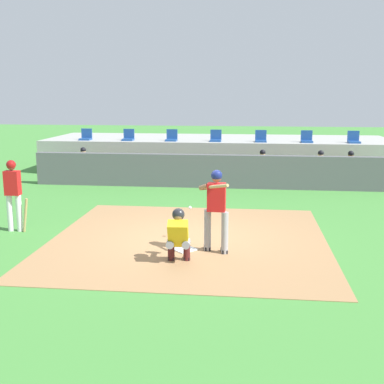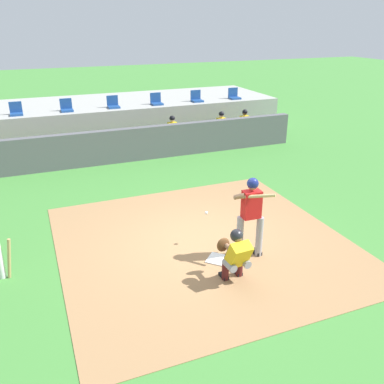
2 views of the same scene
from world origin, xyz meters
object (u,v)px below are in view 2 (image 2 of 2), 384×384
at_px(dugout_player_1, 173,132).
at_px(stadium_seat_2, 67,108).
at_px(batter_at_plate, 251,212).
at_px(stadium_seat_1, 16,111).
at_px(dugout_player_2, 222,127).
at_px(home_plate, 218,259).
at_px(catcher_crouched, 235,253).
at_px(stadium_seat_5, 197,98).
at_px(stadium_seat_6, 234,96).
at_px(stadium_seat_3, 113,104).
at_px(stadium_seat_4, 156,101).
at_px(dugout_player_3, 246,125).

distance_m(dugout_player_1, stadium_seat_2, 4.35).
bearing_deg(batter_at_plate, stadium_seat_2, 103.97).
bearing_deg(stadium_seat_1, dugout_player_2, -14.73).
bearing_deg(home_plate, catcher_crouched, -91.48).
height_order(home_plate, stadium_seat_5, stadium_seat_5).
bearing_deg(catcher_crouched, dugout_player_2, 65.59).
bearing_deg(stadium_seat_6, stadium_seat_3, 180.00).
bearing_deg(home_plate, stadium_seat_3, 90.00).
xyz_separation_m(batter_at_plate, stadium_seat_3, (-0.69, 10.24, 0.50)).
xyz_separation_m(dugout_player_1, stadium_seat_4, (-0.04, 2.03, 0.86)).
relative_size(dugout_player_3, stadium_seat_6, 2.71).
bearing_deg(dugout_player_3, stadium_seat_4, 147.97).
xyz_separation_m(stadium_seat_2, stadium_seat_4, (3.71, 0.00, 0.00)).
distance_m(home_plate, stadium_seat_1, 10.94).
bearing_deg(stadium_seat_5, stadium_seat_4, 180.00).
bearing_deg(stadium_seat_1, stadium_seat_6, 0.00).
distance_m(catcher_crouched, dugout_player_3, 10.29).
height_order(home_plate, stadium_seat_3, stadium_seat_3).
height_order(dugout_player_1, stadium_seat_5, stadium_seat_5).
height_order(stadium_seat_3, stadium_seat_6, same).
xyz_separation_m(dugout_player_2, stadium_seat_4, (-2.17, 2.03, 0.86)).
height_order(stadium_seat_2, stadium_seat_3, same).
distance_m(home_plate, batter_at_plate, 1.23).
distance_m(batter_at_plate, catcher_crouched, 1.09).
relative_size(stadium_seat_1, stadium_seat_3, 1.00).
height_order(stadium_seat_1, stadium_seat_3, same).
height_order(dugout_player_1, stadium_seat_6, stadium_seat_6).
xyz_separation_m(stadium_seat_4, stadium_seat_6, (3.71, 0.00, 0.00)).
relative_size(home_plate, dugout_player_3, 0.34).
relative_size(catcher_crouched, stadium_seat_2, 3.96).
bearing_deg(stadium_seat_3, catcher_crouched, -90.10).
bearing_deg(catcher_crouched, batter_at_plate, 45.12).
bearing_deg(stadium_seat_3, stadium_seat_6, 0.00).
xyz_separation_m(home_plate, stadium_seat_2, (-1.86, 10.18, 1.51)).
relative_size(dugout_player_2, stadium_seat_5, 2.71).
xyz_separation_m(home_plate, stadium_seat_1, (-3.71, 10.18, 1.51)).
xyz_separation_m(dugout_player_2, stadium_seat_6, (1.54, 2.03, 0.86)).
xyz_separation_m(catcher_crouched, stadium_seat_1, (-3.69, 10.95, 0.93)).
height_order(stadium_seat_1, stadium_seat_5, same).
xyz_separation_m(stadium_seat_1, stadium_seat_2, (1.86, 0.00, 0.00)).
bearing_deg(dugout_player_1, stadium_seat_1, 160.05).
relative_size(catcher_crouched, dugout_player_3, 1.46).
relative_size(batter_at_plate, stadium_seat_1, 3.76).
distance_m(catcher_crouched, dugout_player_1, 9.12).
xyz_separation_m(home_plate, batter_at_plate, (0.69, -0.06, 1.01)).
bearing_deg(stadium_seat_4, home_plate, -100.34).
xyz_separation_m(batter_at_plate, dugout_player_1, (1.20, 8.21, -0.36)).
distance_m(catcher_crouched, stadium_seat_2, 11.14).
distance_m(dugout_player_3, stadium_seat_3, 5.57).
distance_m(batter_at_plate, stadium_seat_6, 11.35).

